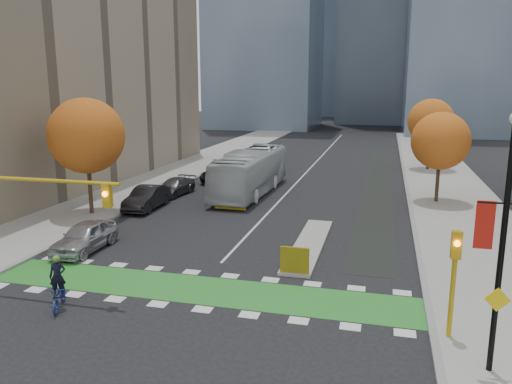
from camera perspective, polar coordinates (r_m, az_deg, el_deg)
The scene contains 23 objects.
ground at distance 21.85m, azimuth -8.28°, elevation -12.43°, with size 300.00×300.00×0.00m, color black.
sidewalk_west at distance 44.74m, azimuth -14.37°, elevation 0.19°, with size 7.00×120.00×0.15m, color gray.
sidewalk_east at distance 39.68m, azimuth 22.26°, elevation -1.85°, with size 7.00×120.00×0.15m, color gray.
curb_west at distance 43.18m, azimuth -10.30°, elevation -0.05°, with size 0.30×120.00×0.16m, color gray.
curb_east at distance 39.34m, azimuth 17.21°, elevation -1.59°, with size 0.30×120.00×0.16m, color gray.
bike_crossing at distance 23.11m, azimuth -6.82°, elevation -10.95°, with size 20.00×3.00×0.01m, color #2A802A.
centre_line at distance 59.48m, azimuth 6.76°, elevation 3.30°, with size 0.15×70.00×0.01m, color silver.
bike_lane_paint at distance 49.09m, azimuth 13.83°, elevation 1.17°, with size 2.50×50.00×0.01m, color black.
median_island at distance 28.95m, azimuth 6.11°, elevation -5.96°, with size 1.60×10.00×0.16m, color gray.
hazard_board at distance 24.23m, azimuth 4.43°, elevation -7.77°, with size 1.40×0.12×1.30m, color yellow.
building_west at distance 51.49m, azimuth -24.67°, elevation 14.92°, with size 16.00×44.00×25.00m, color gray.
tree_west at distance 36.38m, azimuth -18.82°, elevation 6.09°, with size 5.20×5.20×8.22m.
tree_east_near at distance 40.67m, azimuth 20.35°, elevation 5.49°, with size 4.40×4.40×7.08m.
tree_east_far at distance 56.57m, azimuth 19.36°, elevation 7.60°, with size 4.80×4.80×7.65m.
traffic_signal_west at distance 24.31m, azimuth -26.58°, elevation -1.04°, with size 8.53×0.56×5.20m.
traffic_signal_east at distance 19.00m, azimuth 21.72°, elevation -8.12°, with size 0.35×0.43×4.10m.
banner_lamppost at distance 16.74m, azimuth 26.43°, elevation -4.48°, with size 1.65×0.36×8.28m.
cyclist at distance 22.35m, azimuth -21.60°, elevation -10.47°, with size 1.43×2.10×2.30m.
bus at distance 42.21m, azimuth -0.60°, elevation 2.33°, with size 3.12×13.34×3.72m, color #B9BFC2.
parked_car_a at distance 29.32m, azimuth -18.97°, elevation -4.84°, with size 1.92×4.76×1.62m, color #A8A8AD.
parked_car_b at distance 37.86m, azimuth -12.37°, elevation -0.66°, with size 1.79×5.12×1.69m, color black.
parked_car_c at distance 42.30m, azimuth -9.32°, elevation 0.59°, with size 1.95×4.79×1.39m, color #47484B.
parked_car_d at distance 47.88m, azimuth -3.78°, elevation 2.21°, with size 2.71×5.87×1.63m, color black.
Camera 1 is at (7.92, -18.25, 9.03)m, focal length 35.00 mm.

